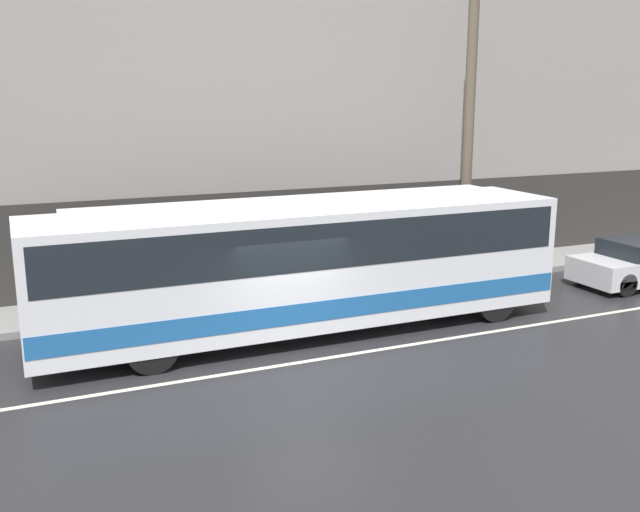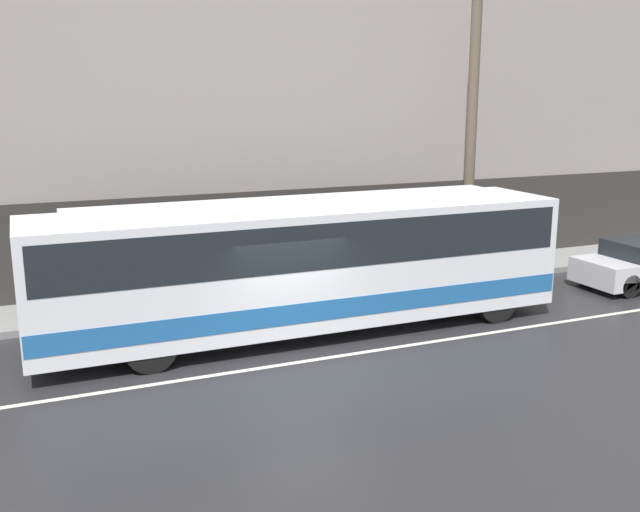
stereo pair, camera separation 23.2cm
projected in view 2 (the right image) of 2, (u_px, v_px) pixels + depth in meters
The scene contains 6 objects.
ground_plane at pixel (300, 362), 15.04m from camera, with size 60.00×60.00×0.00m, color #262628.
sidewalk at pixel (232, 296), 19.66m from camera, with size 60.00×2.33×0.18m.
building_facade at pixel (214, 98), 19.66m from camera, with size 60.00×0.35×11.24m.
lane_stripe at pixel (300, 362), 15.04m from camera, with size 54.00×0.14×0.01m.
transit_bus at pixel (305, 259), 16.61m from camera, with size 12.48×2.62×3.13m.
utility_pole_near at pixel (471, 130), 21.01m from camera, with size 0.31×0.31×8.63m.
Camera 2 is at (-5.15, -13.22, 5.52)m, focal length 40.00 mm.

